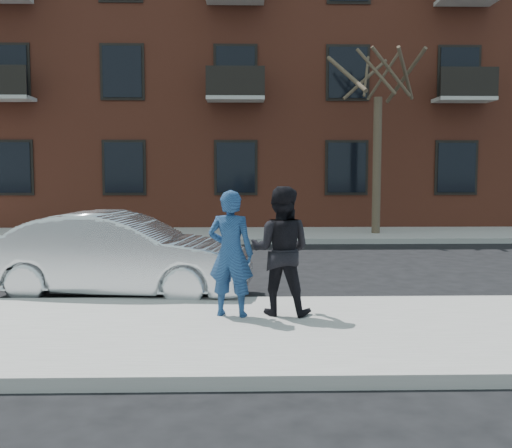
{
  "coord_description": "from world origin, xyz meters",
  "views": [
    {
      "loc": [
        0.29,
        -7.55,
        2.11
      ],
      "look_at": [
        0.49,
        0.4,
        1.39
      ],
      "focal_mm": 42.0,
      "sensor_mm": 36.0,
      "label": 1
    }
  ],
  "objects_px": {
    "street_tree": "(379,58)",
    "man_peacoat": "(281,251)",
    "man_hoodie": "(231,253)",
    "silver_sedan": "(119,255)"
  },
  "relations": [
    {
      "from": "street_tree",
      "to": "man_hoodie",
      "type": "height_order",
      "value": "street_tree"
    },
    {
      "from": "man_peacoat",
      "to": "silver_sedan",
      "type": "bearing_deg",
      "value": -21.71
    },
    {
      "from": "street_tree",
      "to": "man_peacoat",
      "type": "height_order",
      "value": "street_tree"
    },
    {
      "from": "street_tree",
      "to": "man_hoodie",
      "type": "bearing_deg",
      "value": -112.34
    },
    {
      "from": "street_tree",
      "to": "silver_sedan",
      "type": "bearing_deg",
      "value": -125.64
    },
    {
      "from": "man_peacoat",
      "to": "man_hoodie",
      "type": "bearing_deg",
      "value": 21.04
    },
    {
      "from": "street_tree",
      "to": "man_peacoat",
      "type": "distance_m",
      "value": 12.01
    },
    {
      "from": "silver_sedan",
      "to": "man_peacoat",
      "type": "relative_size",
      "value": 2.46
    },
    {
      "from": "street_tree",
      "to": "silver_sedan",
      "type": "distance_m",
      "value": 11.74
    },
    {
      "from": "silver_sedan",
      "to": "man_hoodie",
      "type": "relative_size",
      "value": 2.53
    }
  ]
}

